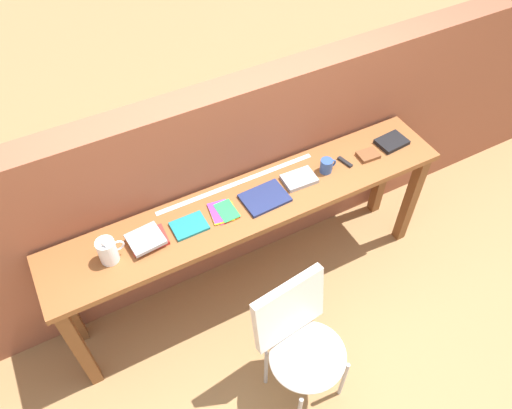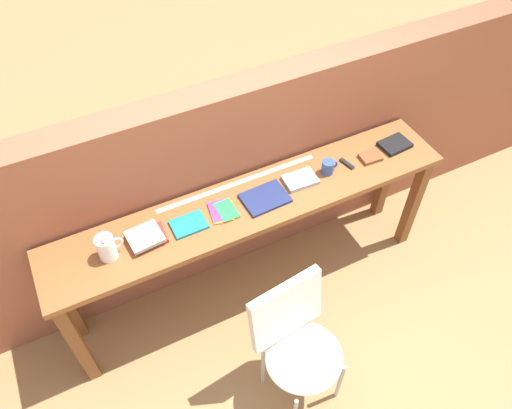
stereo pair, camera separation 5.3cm
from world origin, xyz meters
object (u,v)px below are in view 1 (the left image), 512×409
book_stack_leftmost (147,240)px  magazine_cycling (189,226)px  chair_white_moulded (301,340)px  leather_journal_brown (368,155)px  pamphlet_pile_colourful (224,212)px  multitool_folded (345,162)px  pitcher_white (108,251)px  book_repair_rightmost (392,142)px  book_open_centre (265,198)px  mug (327,166)px

book_stack_leftmost → magazine_cycling: (0.24, -0.01, -0.02)m
chair_white_moulded → leather_journal_brown: (0.92, 0.74, 0.37)m
pamphlet_pile_colourful → multitool_folded: 0.85m
pamphlet_pile_colourful → leather_journal_brown: 1.01m
chair_white_moulded → pamphlet_pile_colourful: (-0.09, 0.75, 0.36)m
magazine_cycling → multitool_folded: same height
pitcher_white → book_stack_leftmost: size_ratio=0.86×
book_stack_leftmost → pitcher_white: bearing=-176.4°
book_repair_rightmost → leather_journal_brown: bearing=-177.1°
book_stack_leftmost → leather_journal_brown: (1.47, -0.01, -0.01)m
pitcher_white → multitool_folded: size_ratio=1.67×
book_open_centre → book_repair_rightmost: (0.96, 0.04, 0.00)m
magazine_cycling → multitool_folded: (1.07, 0.01, -0.00)m
leather_journal_brown → book_repair_rightmost: book_repair_rightmost is taller
pitcher_white → chair_white_moulded: bearing=-44.1°
magazine_cycling → book_open_centre: bearing=-2.4°
magazine_cycling → pamphlet_pile_colourful: (0.22, 0.00, -0.00)m
leather_journal_brown → pamphlet_pile_colourful: bearing=-176.8°
multitool_folded → book_repair_rightmost: bearing=0.9°
mug → leather_journal_brown: mug is taller
chair_white_moulded → book_repair_rightmost: (1.13, 0.76, 0.37)m
book_open_centre → mug: 0.45m
leather_journal_brown → book_open_centre: bearing=-175.6°
magazine_cycling → leather_journal_brown: bearing=-0.8°
pamphlet_pile_colourful → multitool_folded: (0.85, 0.01, 0.00)m
mug → book_open_centre: bearing=-176.6°
multitool_folded → mug: bearing=-178.8°
book_stack_leftmost → pamphlet_pile_colourful: 0.46m
multitool_folded → leather_journal_brown: bearing=-7.3°
chair_white_moulded → pitcher_white: (-0.76, 0.74, 0.43)m
book_stack_leftmost → book_repair_rightmost: size_ratio=1.12×
magazine_cycling → book_repair_rightmost: 1.44m
pamphlet_pile_colourful → book_repair_rightmost: bearing=0.8°
leather_journal_brown → multitool_folded: bearing=176.5°
book_open_centre → mug: (0.45, 0.03, 0.04)m
book_stack_leftmost → pamphlet_pile_colourful: size_ratio=1.18×
multitool_folded → book_repair_rightmost: (0.37, 0.01, 0.01)m
book_stack_leftmost → leather_journal_brown: 1.47m
chair_white_moulded → book_repair_rightmost: size_ratio=4.64×
pamphlet_pile_colourful → leather_journal_brown: bearing=-0.6°
mug → multitool_folded: bearing=1.2°
magazine_cycling → pamphlet_pile_colourful: size_ratio=1.07×
pitcher_white → book_stack_leftmost: (0.21, 0.01, -0.05)m
magazine_cycling → book_open_centre: size_ratio=0.74×
leather_journal_brown → pitcher_white: bearing=-176.3°
book_stack_leftmost → multitool_folded: size_ratio=1.95×
book_stack_leftmost → book_open_centre: 0.72m
book_open_centre → book_repair_rightmost: size_ratio=1.37×
magazine_cycling → book_open_centre: 0.47m
book_open_centre → multitool_folded: bearing=0.5°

